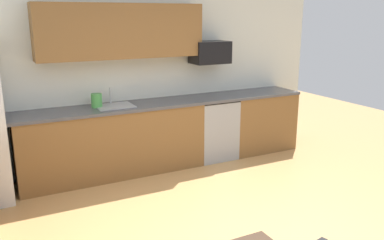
{
  "coord_description": "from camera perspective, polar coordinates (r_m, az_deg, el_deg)",
  "views": [
    {
      "loc": [
        -1.91,
        -2.75,
        2.1
      ],
      "look_at": [
        0.0,
        1.0,
        1.0
      ],
      "focal_mm": 37.58,
      "sensor_mm": 36.0,
      "label": 1
    }
  ],
  "objects": [
    {
      "name": "sink_faucet",
      "position": [
        5.52,
        -11.51,
        3.29
      ],
      "size": [
        0.02,
        0.02,
        0.24
      ],
      "primitive_type": "cylinder",
      "color": "#B2B5BA",
      "rests_on": "countertop_back"
    },
    {
      "name": "oven_range",
      "position": [
        6.06,
        2.89,
        -1.12
      ],
      "size": [
        0.6,
        0.6,
        0.91
      ],
      "color": "#999BA0",
      "rests_on": "ground"
    },
    {
      "name": "kettle",
      "position": [
        5.35,
        -13.37,
        2.61
      ],
      "size": [
        0.14,
        0.14,
        0.2
      ],
      "primitive_type": "cylinder",
      "color": "#4CA54C",
      "rests_on": "countertop_back"
    },
    {
      "name": "microwave",
      "position": [
        5.94,
        2.55,
        9.58
      ],
      "size": [
        0.54,
        0.36,
        0.32
      ],
      "primitive_type": "cube",
      "color": "black"
    },
    {
      "name": "cabinet_run_back_right",
      "position": [
        6.51,
        9.38,
        -0.23
      ],
      "size": [
        1.09,
        0.6,
        0.9
      ],
      "primitive_type": "cube",
      "color": "brown",
      "rests_on": "ground"
    },
    {
      "name": "sink_basin",
      "position": [
        5.38,
        -10.9,
        1.3
      ],
      "size": [
        0.48,
        0.4,
        0.14
      ],
      "primitive_type": "cube",
      "color": "#A5A8AD",
      "rests_on": "countertop_back"
    },
    {
      "name": "countertop_back",
      "position": [
        5.52,
        -6.15,
        2.24
      ],
      "size": [
        4.8,
        0.64,
        0.04
      ],
      "primitive_type": "cube",
      "color": "#4C4C51",
      "rests_on": "cabinet_run_back"
    },
    {
      "name": "upper_cabinets_back",
      "position": [
        5.42,
        -9.97,
        12.33
      ],
      "size": [
        2.2,
        0.34,
        0.7
      ],
      "primitive_type": "cube",
      "color": "brown"
    },
    {
      "name": "cabinet_run_back",
      "position": [
        5.49,
        -11.11,
        -3.12
      ],
      "size": [
        2.46,
        0.6,
        0.9
      ],
      "primitive_type": "cube",
      "color": "brown",
      "rests_on": "ground"
    },
    {
      "name": "wall_back",
      "position": [
        5.77,
        -7.52,
        7.07
      ],
      "size": [
        5.8,
        0.1,
        2.7
      ],
      "primitive_type": "cube",
      "color": "silver",
      "rests_on": "ground"
    }
  ]
}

